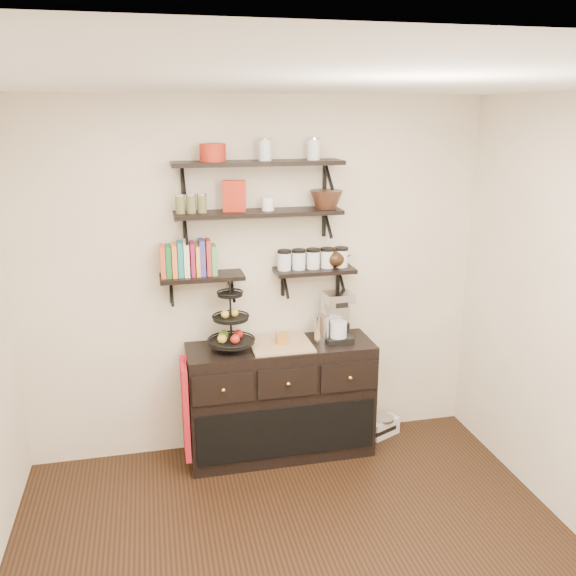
# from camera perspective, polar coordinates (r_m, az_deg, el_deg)

# --- Properties ---
(ceiling) EXTENTS (3.50, 3.50, 0.02)m
(ceiling) POSITION_cam_1_polar(r_m,az_deg,el_deg) (2.75, 3.31, 18.70)
(ceiling) COLOR white
(ceiling) RESTS_ON back_wall
(back_wall) EXTENTS (3.50, 0.02, 2.70)m
(back_wall) POSITION_cam_1_polar(r_m,az_deg,el_deg) (4.62, -2.97, 0.74)
(back_wall) COLOR white
(back_wall) RESTS_ON ground
(shelf_top) EXTENTS (1.20, 0.27, 0.23)m
(shelf_top) POSITION_cam_1_polar(r_m,az_deg,el_deg) (4.34, -2.83, 11.57)
(shelf_top) COLOR black
(shelf_top) RESTS_ON back_wall
(shelf_mid) EXTENTS (1.20, 0.27, 0.23)m
(shelf_mid) POSITION_cam_1_polar(r_m,az_deg,el_deg) (4.38, -2.77, 7.00)
(shelf_mid) COLOR black
(shelf_mid) RESTS_ON back_wall
(shelf_low_left) EXTENTS (0.60, 0.25, 0.23)m
(shelf_low_left) POSITION_cam_1_polar(r_m,az_deg,el_deg) (4.44, -8.06, 0.99)
(shelf_low_left) COLOR black
(shelf_low_left) RESTS_ON back_wall
(shelf_low_right) EXTENTS (0.60, 0.25, 0.23)m
(shelf_low_right) POSITION_cam_1_polar(r_m,az_deg,el_deg) (4.58, 2.46, 1.60)
(shelf_low_right) COLOR black
(shelf_low_right) RESTS_ON back_wall
(cookbooks) EXTENTS (0.36, 0.15, 0.26)m
(cookbooks) POSITION_cam_1_polar(r_m,az_deg,el_deg) (4.40, -9.27, 2.63)
(cookbooks) COLOR #C54D2A
(cookbooks) RESTS_ON shelf_low_left
(glass_canisters) EXTENTS (0.54, 0.10, 0.13)m
(glass_canisters) POSITION_cam_1_polar(r_m,az_deg,el_deg) (4.56, 2.36, 2.65)
(glass_canisters) COLOR silver
(glass_canisters) RESTS_ON shelf_low_right
(sideboard) EXTENTS (1.40, 0.50, 0.92)m
(sideboard) POSITION_cam_1_polar(r_m,az_deg,el_deg) (4.75, -0.68, -10.40)
(sideboard) COLOR black
(sideboard) RESTS_ON floor
(fruit_stand) EXTENTS (0.34, 0.34, 0.50)m
(fruit_stand) POSITION_cam_1_polar(r_m,az_deg,el_deg) (4.46, -5.33, -3.65)
(fruit_stand) COLOR black
(fruit_stand) RESTS_ON sideboard
(candle) EXTENTS (0.08, 0.08, 0.08)m
(candle) POSITION_cam_1_polar(r_m,az_deg,el_deg) (4.55, -0.59, -4.71)
(candle) COLOR #9F6624
(candle) RESTS_ON sideboard
(coffee_maker) EXTENTS (0.22, 0.21, 0.38)m
(coffee_maker) POSITION_cam_1_polar(r_m,az_deg,el_deg) (4.64, 4.58, -2.71)
(coffee_maker) COLOR black
(coffee_maker) RESTS_ON sideboard
(thermal_carafe) EXTENTS (0.11, 0.11, 0.22)m
(thermal_carafe) POSITION_cam_1_polar(r_m,az_deg,el_deg) (4.59, 3.16, -3.86)
(thermal_carafe) COLOR silver
(thermal_carafe) RESTS_ON sideboard
(apron) EXTENTS (0.04, 0.30, 0.71)m
(apron) POSITION_cam_1_polar(r_m,az_deg,el_deg) (4.56, -9.59, -11.10)
(apron) COLOR #A01111
(apron) RESTS_ON sideboard
(radio) EXTENTS (0.30, 0.24, 0.16)m
(radio) POSITION_cam_1_polar(r_m,az_deg,el_deg) (5.22, 8.88, -12.64)
(radio) COLOR silver
(radio) RESTS_ON floor
(recipe_box) EXTENTS (0.17, 0.09, 0.22)m
(recipe_box) POSITION_cam_1_polar(r_m,az_deg,el_deg) (4.34, -5.05, 8.57)
(recipe_box) COLOR #A82413
(recipe_box) RESTS_ON shelf_mid
(walnut_bowl) EXTENTS (0.24, 0.24, 0.13)m
(walnut_bowl) POSITION_cam_1_polar(r_m,az_deg,el_deg) (4.48, 3.60, 8.27)
(walnut_bowl) COLOR black
(walnut_bowl) RESTS_ON shelf_mid
(ramekins) EXTENTS (0.09, 0.09, 0.10)m
(ramekins) POSITION_cam_1_polar(r_m,az_deg,el_deg) (4.38, -1.90, 7.89)
(ramekins) COLOR white
(ramekins) RESTS_ON shelf_mid
(teapot) EXTENTS (0.22, 0.18, 0.15)m
(teapot) POSITION_cam_1_polar(r_m,az_deg,el_deg) (4.60, 4.40, 2.91)
(teapot) COLOR black
(teapot) RESTS_ON shelf_low_right
(red_pot) EXTENTS (0.18, 0.18, 0.12)m
(red_pot) POSITION_cam_1_polar(r_m,az_deg,el_deg) (4.29, -7.06, 12.46)
(red_pot) COLOR #A82413
(red_pot) RESTS_ON shelf_top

